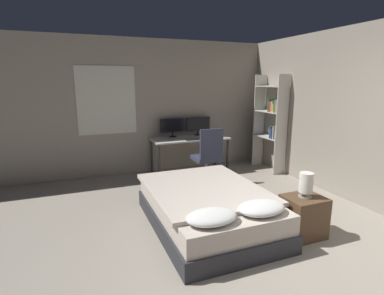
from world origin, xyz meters
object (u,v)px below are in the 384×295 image
object	(u,v)px
desk	(190,142)
monitor_right	(198,125)
bed	(208,208)
bookshelf	(272,119)
nightstand	(303,216)
computer_mouse	(206,138)
keyboard	(194,139)
office_chair	(208,160)
bedside_lamp	(306,183)
monitor_left	(173,126)

from	to	relation	value
desk	monitor_right	bearing A→B (deg)	39.16
bed	monitor_right	world-z (taller)	monitor_right
bookshelf	nightstand	bearing A→B (deg)	-117.91
nightstand	computer_mouse	distance (m)	2.82
keyboard	office_chair	xyz separation A→B (m)	(0.09, -0.47, -0.32)
bedside_lamp	bookshelf	bearing A→B (deg)	62.09
nightstand	monitor_right	xyz separation A→B (m)	(-0.04, 3.24, 0.70)
desk	bookshelf	size ratio (longest dim) A/B	0.79
computer_mouse	desk	bearing A→B (deg)	138.36
computer_mouse	office_chair	distance (m)	0.60
bedside_lamp	office_chair	distance (m)	2.33
bookshelf	office_chair	bearing A→B (deg)	-173.12
monitor_right	office_chair	bearing A→B (deg)	-101.93
nightstand	office_chair	xyz separation A→B (m)	(-0.24, 2.30, 0.17)
computer_mouse	bookshelf	xyz separation A→B (m)	(1.38, -0.29, 0.36)
computer_mouse	bookshelf	world-z (taller)	bookshelf
bed	monitor_left	distance (m)	2.70
desk	keyboard	distance (m)	0.25
nightstand	monitor_left	bearing A→B (deg)	100.75
bed	computer_mouse	world-z (taller)	computer_mouse
keyboard	desk	bearing A→B (deg)	90.00
desk	keyboard	size ratio (longest dim) A/B	4.62
monitor_right	keyboard	bearing A→B (deg)	-121.74
bedside_lamp	desk	bearing A→B (deg)	96.19
bookshelf	monitor_right	bearing A→B (deg)	150.93
bed	office_chair	distance (m)	1.81
nightstand	bookshelf	world-z (taller)	bookshelf
keyboard	bedside_lamp	bearing A→B (deg)	-83.30
monitor_right	computer_mouse	size ratio (longest dim) A/B	7.70
bedside_lamp	monitor_left	size ratio (longest dim) A/B	0.57
desk	keyboard	xyz separation A→B (m)	(-0.00, -0.23, 0.09)
computer_mouse	keyboard	bearing A→B (deg)	180.00
nightstand	bookshelf	bearing A→B (deg)	62.09
monitor_right	bookshelf	distance (m)	1.56
bedside_lamp	desk	world-z (taller)	bedside_lamp
keyboard	bookshelf	size ratio (longest dim) A/B	0.17
monitor_left	bookshelf	world-z (taller)	bookshelf
monitor_left	keyboard	world-z (taller)	monitor_left
keyboard	office_chair	size ratio (longest dim) A/B	0.33
nightstand	desk	distance (m)	3.05
desk	office_chair	bearing A→B (deg)	-82.69
computer_mouse	nightstand	bearing A→B (deg)	-88.66
nightstand	monitor_right	distance (m)	3.32
bed	computer_mouse	xyz separation A→B (m)	(0.92, 2.11, 0.49)
nightstand	keyboard	xyz separation A→B (m)	(-0.33, 2.77, 0.48)
bedside_lamp	desk	size ratio (longest dim) A/B	0.19
keyboard	computer_mouse	world-z (taller)	computer_mouse
monitor_right	bookshelf	world-z (taller)	bookshelf
monitor_left	keyboard	distance (m)	0.59
bed	nightstand	xyz separation A→B (m)	(0.99, -0.66, -0.00)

